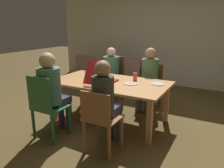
% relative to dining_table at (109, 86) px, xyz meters
% --- Properties ---
extents(ground_plane, '(20.00, 20.00, 0.00)m').
position_rel_dining_table_xyz_m(ground_plane, '(0.00, 0.00, -0.64)').
color(ground_plane, brown).
extents(back_wall, '(6.68, 0.12, 2.85)m').
position_rel_dining_table_xyz_m(back_wall, '(0.00, 2.97, 0.78)').
color(back_wall, beige).
rests_on(back_wall, ground).
extents(dining_table, '(2.01, 1.09, 0.72)m').
position_rel_dining_table_xyz_m(dining_table, '(0.00, 0.00, 0.00)').
color(dining_table, tan).
rests_on(dining_table, ground).
extents(chair_0, '(0.44, 0.42, 0.88)m').
position_rel_dining_table_xyz_m(chair_0, '(0.41, -0.95, -0.17)').
color(chair_0, brown).
rests_on(chair_0, ground).
extents(person_0, '(0.29, 0.51, 1.24)m').
position_rel_dining_table_xyz_m(person_0, '(0.41, -0.81, 0.08)').
color(person_0, '#383A4C').
rests_on(person_0, ground).
extents(chair_1, '(0.43, 0.44, 0.99)m').
position_rel_dining_table_xyz_m(chair_1, '(-0.48, 1.04, -0.09)').
color(chair_1, brown).
rests_on(chair_1, ground).
extents(person_1, '(0.35, 0.49, 1.19)m').
position_rel_dining_table_xyz_m(person_1, '(-0.48, 0.89, 0.07)').
color(person_1, '#3C4144').
rests_on(person_1, ground).
extents(chair_2, '(0.45, 0.43, 0.98)m').
position_rel_dining_table_xyz_m(chair_2, '(-0.48, -1.01, -0.11)').
color(chair_2, '#286435').
rests_on(chair_2, ground).
extents(person_2, '(0.34, 0.52, 1.29)m').
position_rel_dining_table_xyz_m(person_2, '(-0.48, -0.87, 0.12)').
color(person_2, '#33304E').
rests_on(person_2, ground).
extents(chair_3, '(0.45, 0.39, 0.91)m').
position_rel_dining_table_xyz_m(chair_3, '(0.41, 0.98, -0.15)').
color(chair_3, brown).
rests_on(chair_3, ground).
extents(person_3, '(0.33, 0.52, 1.23)m').
position_rel_dining_table_xyz_m(person_3, '(0.41, 0.86, 0.09)').
color(person_3, '#334347').
rests_on(person_3, ground).
extents(pizza_box_0, '(0.38, 0.54, 0.37)m').
position_rel_dining_table_xyz_m(pizza_box_0, '(-0.07, -0.11, 0.13)').
color(pizza_box_0, '#AD1C1E').
rests_on(pizza_box_0, dining_table).
extents(plate_0, '(0.22, 0.22, 0.03)m').
position_rel_dining_table_xyz_m(plate_0, '(0.40, 0.03, 0.09)').
color(plate_0, white).
rests_on(plate_0, dining_table).
extents(plate_1, '(0.22, 0.22, 0.01)m').
position_rel_dining_table_xyz_m(plate_1, '(0.79, 0.22, 0.08)').
color(plate_1, white).
rests_on(plate_1, dining_table).
extents(plate_2, '(0.23, 0.23, 0.01)m').
position_rel_dining_table_xyz_m(plate_2, '(-0.49, 0.11, 0.08)').
color(plate_2, white).
rests_on(plate_2, dining_table).
extents(drinking_glass_0, '(0.06, 0.06, 0.12)m').
position_rel_dining_table_xyz_m(drinking_glass_0, '(-0.42, 0.43, 0.14)').
color(drinking_glass_0, silver).
rests_on(drinking_glass_0, dining_table).
extents(drinking_glass_1, '(0.07, 0.07, 0.14)m').
position_rel_dining_table_xyz_m(drinking_glass_1, '(0.37, 0.26, 0.15)').
color(drinking_glass_1, '#B14A34').
rests_on(drinking_glass_1, dining_table).
extents(couch, '(1.99, 0.84, 0.80)m').
position_rel_dining_table_xyz_m(couch, '(-1.16, 2.19, -0.35)').
color(couch, '#906559').
rests_on(couch, ground).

